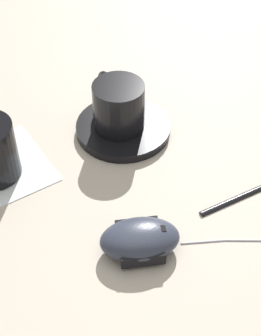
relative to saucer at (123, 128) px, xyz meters
The scene contains 5 objects.
ground_plane 0.12m from the saucer, 155.16° to the right, with size 3.00×3.00×0.00m, color #B2A899.
saucer is the anchor object (origin of this frame).
coffee_cup 0.04m from the saucer, 134.60° to the left, with size 0.07×0.11×0.07m.
computer_mouse 0.22m from the saucer, 122.74° to the right, with size 0.11×0.10×0.04m.
pen 0.21m from the saucer, 77.05° to the right, with size 0.14×0.03×0.01m.
Camera 1 is at (-0.25, -0.41, 0.51)m, focal length 55.00 mm.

